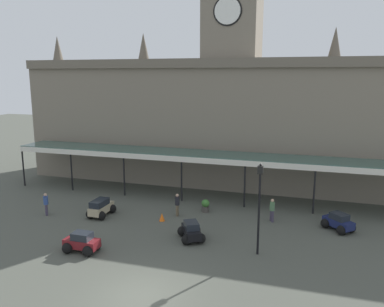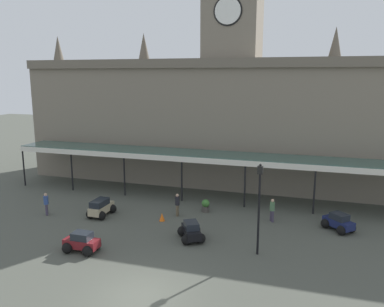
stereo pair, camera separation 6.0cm
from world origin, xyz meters
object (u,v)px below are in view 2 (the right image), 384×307
Objects in this scene: car_navy_sedan at (338,223)px; victorian_lamppost at (259,200)px; car_maroon_sedan at (82,243)px; pedestrian_crossing_forecourt at (272,209)px; car_beige_estate at (101,208)px; traffic_cone at (162,217)px; pedestrian_beside_cars at (177,204)px; planter_near_kerb at (206,205)px; pedestrian_near_entrance at (46,203)px; car_black_sedan at (191,232)px.

victorian_lamppost reaches higher than car_navy_sedan.
pedestrian_crossing_forecourt is (10.15, 8.07, 0.41)m from car_maroon_sedan.
car_beige_estate is at bearing -168.38° from pedestrian_crossing_forecourt.
car_navy_sedan reaches higher than traffic_cone.
car_beige_estate is (-1.96, 5.58, 0.06)m from car_maroon_sedan.
pedestrian_crossing_forecourt is 5.91m from victorian_lamppost.
pedestrian_beside_cars reaches higher than planter_near_kerb.
traffic_cone is at bearing -132.14° from planter_near_kerb.
car_navy_sedan is 0.41× the size of victorian_lamppost.
pedestrian_beside_cars is at bearing -177.25° from car_navy_sedan.
car_maroon_sedan is 1.23× the size of pedestrian_near_entrance.
pedestrian_beside_cars is 8.29m from victorian_lamppost.
victorian_lamppost is at bearing -10.85° from car_black_sedan.
car_navy_sedan is 4.41m from pedestrian_crossing_forecourt.
car_beige_estate is at bearing -175.61° from traffic_cone.
pedestrian_crossing_forecourt is at bearing 45.36° from car_black_sedan.
pedestrian_crossing_forecourt is 1.74× the size of planter_near_kerb.
pedestrian_near_entrance is (-11.52, 1.09, 0.41)m from car_black_sedan.
victorian_lamppost is (-4.66, -5.12, 2.79)m from car_navy_sedan.
planter_near_kerb is at bearing 95.15° from car_black_sedan.
pedestrian_crossing_forecourt is 16.43m from pedestrian_near_entrance.
car_black_sedan is at bearing -154.25° from car_navy_sedan.
car_beige_estate reaches higher than planter_near_kerb.
pedestrian_beside_cars is (-2.23, 3.77, 0.41)m from car_black_sedan.
car_navy_sedan is 11.17m from pedestrian_beside_cars.
pedestrian_beside_cars is 9.67m from pedestrian_near_entrance.
car_beige_estate is 2.36× the size of planter_near_kerb.
car_black_sedan is 11.58m from pedestrian_near_entrance.
pedestrian_beside_cars is 1.61m from traffic_cone.
car_maroon_sedan is 2.14× the size of planter_near_kerb.
pedestrian_crossing_forecourt is at bearing 12.30° from pedestrian_near_entrance.
victorian_lamppost reaches higher than planter_near_kerb.
car_maroon_sedan and car_navy_sedan have the same top height.
victorian_lamppost reaches higher than car_maroon_sedan.
pedestrian_crossing_forecourt is 2.90× the size of traffic_cone.
car_maroon_sedan is at bearing -120.74° from planter_near_kerb.
car_navy_sedan is at bearing -3.74° from pedestrian_crossing_forecourt.
car_black_sedan is 3.90× the size of traffic_cone.
car_black_sedan is at bearing -84.85° from planter_near_kerb.
car_maroon_sedan is 3.56× the size of traffic_cone.
victorian_lamppost reaches higher than car_black_sedan.
car_navy_sedan is 1.33× the size of pedestrian_near_entrance.
planter_near_kerb is (-0.47, 5.18, -0.01)m from car_black_sedan.
car_navy_sedan is 0.98× the size of car_beige_estate.
car_black_sedan is (-8.92, -4.30, 0.00)m from car_navy_sedan.
car_navy_sedan is 1.33× the size of pedestrian_crossing_forecourt.
pedestrian_beside_cars and pedestrian_crossing_forecourt have the same top height.
pedestrian_near_entrance is 2.90× the size of traffic_cone.
planter_near_kerb is (11.06, 4.09, -0.42)m from pedestrian_near_entrance.
car_black_sedan reaches higher than planter_near_kerb.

